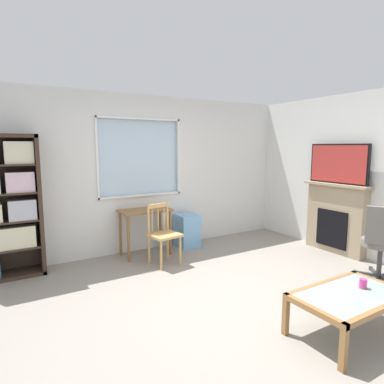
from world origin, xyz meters
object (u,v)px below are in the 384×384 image
at_px(bookshelf, 3,205).
at_px(fireplace, 336,218).
at_px(tv, 338,164).
at_px(office_chair, 382,239).
at_px(wooden_chair, 163,234).
at_px(desk_under_window, 145,218).
at_px(sippy_cup, 363,283).
at_px(coffee_table, 350,299).
at_px(plastic_drawer_unit, 187,230).

xyz_separation_m(bookshelf, fireplace, (4.71, -1.57, -0.41)).
relative_size(tv, office_chair, 1.02).
relative_size(wooden_chair, office_chair, 0.90).
distance_m(desk_under_window, wooden_chair, 0.54).
height_order(fireplace, sippy_cup, fireplace).
xyz_separation_m(bookshelf, coffee_table, (2.69, -3.18, -0.64)).
bearing_deg(desk_under_window, office_chair, -48.32).
height_order(plastic_drawer_unit, tv, tv).
relative_size(fireplace, tv, 1.12).
xyz_separation_m(fireplace, coffee_table, (-2.02, -1.60, -0.23)).
distance_m(office_chair, coffee_table, 1.61).
relative_size(plastic_drawer_unit, sippy_cup, 6.39).
distance_m(bookshelf, fireplace, 4.99).
xyz_separation_m(wooden_chair, coffee_table, (0.68, -2.56, -0.12)).
bearing_deg(bookshelf, coffee_table, -49.73).
xyz_separation_m(plastic_drawer_unit, fireplace, (1.97, -1.52, 0.29)).
height_order(desk_under_window, fireplace, fireplace).
distance_m(plastic_drawer_unit, coffee_table, 3.12).
bearing_deg(sippy_cup, office_chair, 22.97).
bearing_deg(wooden_chair, sippy_cup, -70.74).
bearing_deg(coffee_table, bookshelf, 130.27).
relative_size(bookshelf, fireplace, 1.66).
distance_m(desk_under_window, office_chair, 3.37).
relative_size(plastic_drawer_unit, fireplace, 0.50).
bearing_deg(bookshelf, tv, -18.53).
height_order(desk_under_window, wooden_chair, wooden_chair).
bearing_deg(fireplace, bookshelf, 161.54).
height_order(desk_under_window, coffee_table, desk_under_window).
height_order(office_chair, coffee_table, office_chair).
height_order(desk_under_window, plastic_drawer_unit, desk_under_window).
xyz_separation_m(wooden_chair, office_chair, (2.17, -2.00, 0.09)).
height_order(tv, sippy_cup, tv).
bearing_deg(coffee_table, fireplace, 38.43).
height_order(plastic_drawer_unit, sippy_cup, plastic_drawer_unit).
distance_m(bookshelf, office_chair, 4.96).
distance_m(plastic_drawer_unit, tv, 2.74).
relative_size(desk_under_window, office_chair, 0.81).
bearing_deg(tv, office_chair, -115.88).
bearing_deg(plastic_drawer_unit, tv, -37.86).
xyz_separation_m(desk_under_window, coffee_table, (0.75, -3.07, -0.26)).
relative_size(plastic_drawer_unit, office_chair, 0.57).
xyz_separation_m(plastic_drawer_unit, coffee_table, (-0.05, -3.12, 0.06)).
bearing_deg(wooden_chair, fireplace, -19.42).
bearing_deg(plastic_drawer_unit, coffee_table, -90.94).
height_order(bookshelf, tv, bookshelf).
xyz_separation_m(plastic_drawer_unit, tv, (1.95, -1.52, 1.18)).
relative_size(coffee_table, sippy_cup, 11.99).
height_order(fireplace, office_chair, fireplace).
xyz_separation_m(tv, office_chair, (-0.51, -1.05, -0.91)).
bearing_deg(plastic_drawer_unit, fireplace, -37.60).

